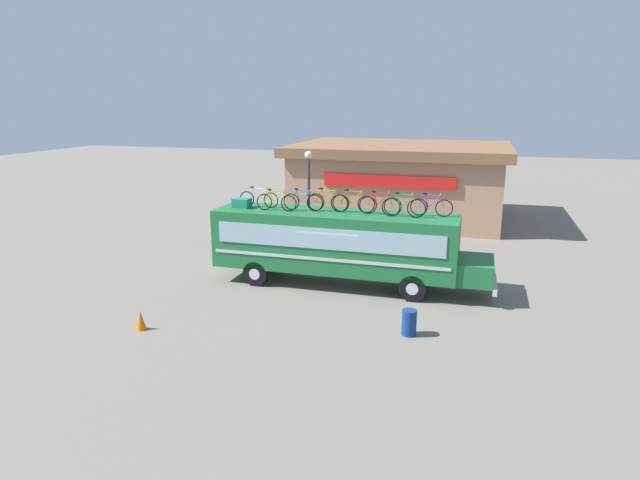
% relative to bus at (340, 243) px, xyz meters
% --- Properties ---
extents(ground_plane, '(120.00, 120.00, 0.00)m').
position_rel_bus_xyz_m(ground_plane, '(-0.25, -0.00, -1.83)').
color(ground_plane, slate).
extents(bus, '(11.47, 2.44, 3.09)m').
position_rel_bus_xyz_m(bus, '(0.00, 0.00, 0.00)').
color(bus, '#1E6B38').
rests_on(bus, ground).
extents(luggage_bag_1, '(0.70, 0.55, 0.39)m').
position_rel_bus_xyz_m(luggage_bag_1, '(-4.28, -0.13, 1.45)').
color(luggage_bag_1, '#1E7F66').
rests_on(luggage_bag_1, bus).
extents(rooftop_bicycle_1, '(1.76, 0.44, 0.88)m').
position_rel_bus_xyz_m(rooftop_bicycle_1, '(-3.62, 0.17, 1.62)').
color(rooftop_bicycle_1, black).
rests_on(rooftop_bicycle_1, bus).
extents(rooftop_bicycle_2, '(1.75, 0.44, 0.90)m').
position_rel_bus_xyz_m(rooftop_bicycle_2, '(-2.63, -0.35, 1.63)').
color(rooftop_bicycle_2, black).
rests_on(rooftop_bicycle_2, bus).
extents(rooftop_bicycle_3, '(1.71, 0.44, 0.92)m').
position_rel_bus_xyz_m(rooftop_bicycle_3, '(-1.59, -0.01, 1.63)').
color(rooftop_bicycle_3, black).
rests_on(rooftop_bicycle_3, bus).
extents(rooftop_bicycle_4, '(1.73, 0.44, 0.97)m').
position_rel_bus_xyz_m(rooftop_bicycle_4, '(-0.58, 0.12, 1.65)').
color(rooftop_bicycle_4, black).
rests_on(rooftop_bicycle_4, bus).
extents(rooftop_bicycle_5, '(1.77, 0.44, 0.95)m').
position_rel_bus_xyz_m(rooftop_bicycle_5, '(0.49, 0.20, 1.64)').
color(rooftop_bicycle_5, black).
rests_on(rooftop_bicycle_5, bus).
extents(rooftop_bicycle_6, '(1.71, 0.44, 0.95)m').
position_rel_bus_xyz_m(rooftop_bicycle_6, '(1.61, 0.06, 1.65)').
color(rooftop_bicycle_6, black).
rests_on(rooftop_bicycle_6, bus).
extents(rooftop_bicycle_7, '(1.72, 0.44, 0.97)m').
position_rel_bus_xyz_m(rooftop_bicycle_7, '(2.56, -0.13, 1.65)').
color(rooftop_bicycle_7, black).
rests_on(rooftop_bicycle_7, bus).
extents(rooftop_bicycle_8, '(1.66, 0.44, 0.91)m').
position_rel_bus_xyz_m(rooftop_bicycle_8, '(3.58, 0.35, 1.63)').
color(rooftop_bicycle_8, black).
rests_on(rooftop_bicycle_8, bus).
extents(roadside_building, '(13.68, 10.47, 4.77)m').
position_rel_bus_xyz_m(roadside_building, '(0.32, 14.76, 0.59)').
color(roadside_building, tan).
rests_on(roadside_building, ground).
extents(trash_bin, '(0.48, 0.48, 0.86)m').
position_rel_bus_xyz_m(trash_bin, '(3.44, -4.21, -1.40)').
color(trash_bin, navy).
rests_on(trash_bin, ground).
extents(traffic_cone, '(0.35, 0.35, 0.67)m').
position_rel_bus_xyz_m(traffic_cone, '(-5.27, -6.33, -1.50)').
color(traffic_cone, orange).
rests_on(traffic_cone, ground).
extents(street_lamp, '(0.39, 0.39, 5.10)m').
position_rel_bus_xyz_m(street_lamp, '(-2.84, 4.72, 1.51)').
color(street_lamp, '#38383D').
rests_on(street_lamp, ground).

